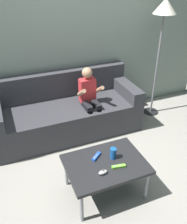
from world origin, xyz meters
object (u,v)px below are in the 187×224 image
at_px(game_remote_blue_far_corner, 96,156).
at_px(floor_lamp, 164,16).
at_px(couch, 66,112).
at_px(nunchuk_white, 103,172).
at_px(person_seated_on_couch, 90,98).
at_px(soda_can, 113,153).
at_px(coffee_table, 106,166).
at_px(game_remote_lime_near_edge, 119,166).

relative_size(game_remote_blue_far_corner, floor_lamp, 0.07).
height_order(couch, nunchuk_white, couch).
distance_m(person_seated_on_couch, soda_can, 1.08).
bearing_deg(floor_lamp, coffee_table, -138.88).
bearing_deg(nunchuk_white, couch, 87.95).
xyz_separation_m(couch, coffee_table, (0.04, -1.28, 0.07)).
bearing_deg(soda_can, person_seated_on_couch, 81.36).
xyz_separation_m(couch, game_remote_blue_far_corner, (-0.02, -1.17, 0.12)).
bearing_deg(nunchuk_white, soda_can, 41.53).
height_order(game_remote_blue_far_corner, soda_can, soda_can).
xyz_separation_m(game_remote_blue_far_corner, soda_can, (0.16, -0.07, 0.05)).
bearing_deg(floor_lamp, nunchuk_white, -137.77).
distance_m(couch, coffee_table, 1.28).
bearing_deg(soda_can, couch, 96.42).
distance_m(game_remote_lime_near_edge, nunchuk_white, 0.18).
relative_size(person_seated_on_couch, coffee_table, 1.19).
bearing_deg(game_remote_blue_far_corner, floor_lamp, 37.36).
bearing_deg(coffee_table, game_remote_blue_far_corner, 116.75).
height_order(soda_can, floor_lamp, floor_lamp).
xyz_separation_m(nunchuk_white, soda_can, (0.19, 0.17, 0.04)).
relative_size(couch, coffee_table, 2.54).
relative_size(game_remote_lime_near_edge, nunchuk_white, 1.57).
relative_size(couch, person_seated_on_couch, 2.13).
bearing_deg(person_seated_on_couch, coffee_table, -103.39).
height_order(game_remote_blue_far_corner, floor_lamp, floor_lamp).
relative_size(person_seated_on_couch, game_remote_blue_far_corner, 7.34).
distance_m(game_remote_lime_near_edge, soda_can, 0.16).
bearing_deg(game_remote_blue_far_corner, couch, 89.13).
relative_size(person_seated_on_couch, floor_lamp, 0.55).
bearing_deg(nunchuk_white, game_remote_lime_near_edge, 6.64).
bearing_deg(couch, game_remote_blue_far_corner, -90.87).
height_order(person_seated_on_couch, coffee_table, person_seated_on_couch).
relative_size(nunchuk_white, soda_can, 0.75).
distance_m(soda_can, floor_lamp, 2.06).
height_order(couch, person_seated_on_couch, person_seated_on_couch).
xyz_separation_m(person_seated_on_couch, game_remote_lime_near_edge, (-0.17, -1.21, -0.14)).
height_order(coffee_table, game_remote_lime_near_edge, game_remote_lime_near_edge).
bearing_deg(game_remote_blue_far_corner, coffee_table, -63.25).
distance_m(nunchuk_white, soda_can, 0.26).
distance_m(person_seated_on_couch, floor_lamp, 1.50).
distance_m(game_remote_lime_near_edge, game_remote_blue_far_corner, 0.26).
height_order(nunchuk_white, soda_can, soda_can).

